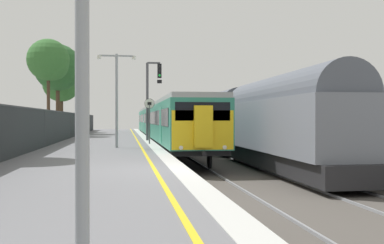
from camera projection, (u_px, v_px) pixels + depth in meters
ground at (253, 188)px, 13.74m from camera, size 17.40×110.00×1.21m
commuter_train_at_platform at (162, 122)px, 40.25m from camera, size 2.83×42.73×3.81m
freight_train_adjacent_track at (219, 120)px, 35.42m from camera, size 2.60×42.89×4.48m
signal_gantry at (151, 92)px, 31.61m from camera, size 1.10×0.24×5.48m
speed_limit_sign at (149, 115)px, 27.04m from camera, size 0.59×0.08×2.71m
platform_lamp_mid at (117, 91)px, 23.55m from camera, size 2.00×0.20×4.89m
background_tree_left at (61, 85)px, 50.17m from camera, size 4.10×4.10×7.51m
background_tree_centre at (50, 62)px, 39.42m from camera, size 3.67×3.67×8.49m
background_tree_back at (57, 69)px, 44.99m from camera, size 4.68×4.68×8.98m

